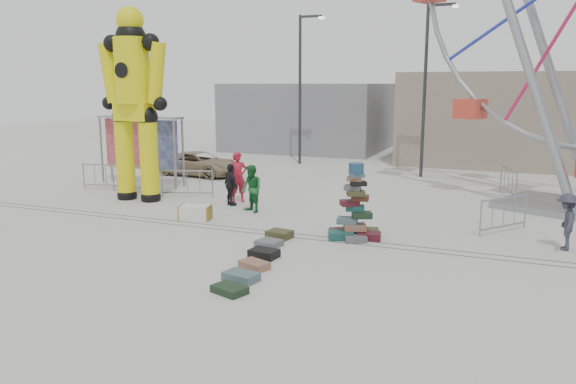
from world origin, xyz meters
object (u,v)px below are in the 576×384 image
at_px(steamer_trunk, 195,213).
at_px(crash_test_dummy, 134,97).
at_px(suitcase_tower, 355,217).
at_px(banner_scaffold, 140,133).
at_px(barricade_dummy_b, 135,179).
at_px(pedestrian_green, 252,189).
at_px(pedestrian_grey, 566,222).
at_px(pedestrian_red, 238,177).
at_px(lamp_post_right, 427,82).
at_px(barricade_dummy_c, 187,183).
at_px(barricade_dummy_a, 106,176).
at_px(barricade_wheel_front, 504,214).
at_px(parked_suv, 199,164).
at_px(lamp_post_left, 302,82).
at_px(pedestrian_black, 231,185).
at_px(barricade_wheel_back, 508,182).

bearing_deg(steamer_trunk, crash_test_dummy, 139.36).
height_order(suitcase_tower, crash_test_dummy, crash_test_dummy).
distance_m(banner_scaffold, barricade_dummy_b, 2.47).
bearing_deg(pedestrian_green, pedestrian_grey, 26.13).
relative_size(steamer_trunk, pedestrian_red, 0.53).
bearing_deg(lamp_post_right, barricade_dummy_c, -132.80).
distance_m(barricade_dummy_a, barricade_wheel_front, 15.80).
relative_size(pedestrian_green, parked_suv, 0.40).
xyz_separation_m(suitcase_tower, parked_suv, (-10.02, 8.12, -0.04)).
height_order(lamp_post_left, steamer_trunk, lamp_post_left).
distance_m(lamp_post_right, barricade_dummy_c, 12.19).
xyz_separation_m(pedestrian_black, pedestrian_grey, (10.94, -1.60, 0.00)).
xyz_separation_m(lamp_post_left, barricade_dummy_b, (-3.41, -10.32, -3.93)).
distance_m(banner_scaffold, steamer_trunk, 7.70).
xyz_separation_m(suitcase_tower, barricade_dummy_b, (-10.26, 3.43, -0.06)).
bearing_deg(pedestrian_black, lamp_post_left, -45.13).
bearing_deg(steamer_trunk, barricade_wheel_front, -0.12).
distance_m(barricade_dummy_a, barricade_wheel_back, 16.55).
bearing_deg(barricade_dummy_c, barricade_wheel_back, 4.02).
relative_size(pedestrian_red, pedestrian_grey, 1.23).
bearing_deg(barricade_wheel_back, pedestrian_red, -78.59).
xyz_separation_m(steamer_trunk, barricade_dummy_a, (-6.33, 3.27, 0.32)).
bearing_deg(banner_scaffold, lamp_post_right, 32.60).
xyz_separation_m(lamp_post_left, pedestrian_red, (1.45, -10.53, -3.53)).
relative_size(barricade_wheel_back, pedestrian_red, 1.05).
xyz_separation_m(suitcase_tower, banner_scaffold, (-11.08, 5.02, 1.65)).
distance_m(crash_test_dummy, banner_scaffold, 3.85).
xyz_separation_m(barricade_wheel_back, pedestrian_black, (-9.39, -5.85, 0.22)).
relative_size(pedestrian_green, pedestrian_black, 1.07).
height_order(crash_test_dummy, steamer_trunk, crash_test_dummy).
bearing_deg(banner_scaffold, barricade_dummy_c, -25.33).
distance_m(steamer_trunk, barricade_dummy_c, 3.85).
height_order(lamp_post_right, barricade_wheel_back, lamp_post_right).
xyz_separation_m(lamp_post_right, barricade_dummy_a, (-11.93, -8.30, -3.93)).
distance_m(lamp_post_left, pedestrian_red, 11.21).
xyz_separation_m(barricade_dummy_a, pedestrian_green, (7.59, -1.59, 0.28)).
height_order(barricade_dummy_b, barricade_wheel_back, same).
xyz_separation_m(barricade_wheel_back, pedestrian_green, (-8.20, -6.56, 0.28)).
bearing_deg(barricade_wheel_front, steamer_trunk, 140.24).
distance_m(pedestrian_grey, parked_suv, 17.14).
relative_size(crash_test_dummy, pedestrian_red, 3.89).
bearing_deg(lamp_post_right, barricade_wheel_back, -40.81).
bearing_deg(pedestrian_black, barricade_wheel_back, -110.71).
bearing_deg(lamp_post_left, lamp_post_right, -15.95).
xyz_separation_m(lamp_post_right, steamer_trunk, (-5.59, -11.58, -4.25)).
xyz_separation_m(barricade_wheel_back, pedestrian_red, (-9.41, -5.20, 0.40)).
distance_m(crash_test_dummy, pedestrian_black, 4.91).
distance_m(barricade_dummy_a, pedestrian_red, 6.39).
bearing_deg(barricade_dummy_a, parked_suv, 55.34).
relative_size(suitcase_tower, pedestrian_grey, 1.41).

